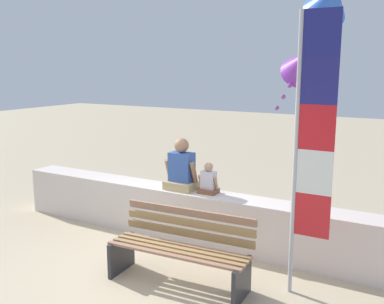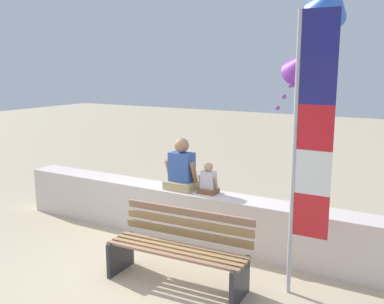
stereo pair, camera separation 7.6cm
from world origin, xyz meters
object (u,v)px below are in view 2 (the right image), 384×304
Objects in this scene: flag_banner at (308,139)px; kite_purple at (304,63)px; park_bench at (179,249)px; person_child at (208,181)px; person_adult at (182,169)px.

flag_banner is 2.66m from kite_purple.
park_bench is at bearing -102.06° from kite_purple.
flag_banner is (1.67, -0.84, 0.89)m from person_child.
flag_banner reaches higher than person_adult.
flag_banner is (2.14, -0.84, 0.77)m from person_adult.
person_adult is at bearing -130.78° from kite_purple.
person_adult is 0.25× the size of flag_banner.
flag_banner reaches higher than park_bench.
park_bench is at bearing -59.73° from person_adult.
park_bench is at bearing -162.85° from flag_banner.
person_child is at bearing -119.56° from kite_purple.
person_child is at bearing 102.43° from park_bench.
flag_banner is 2.77× the size of kite_purple.
person_adult is 2.42m from flag_banner.
kite_purple is (1.35, 1.56, 1.59)m from person_adult.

